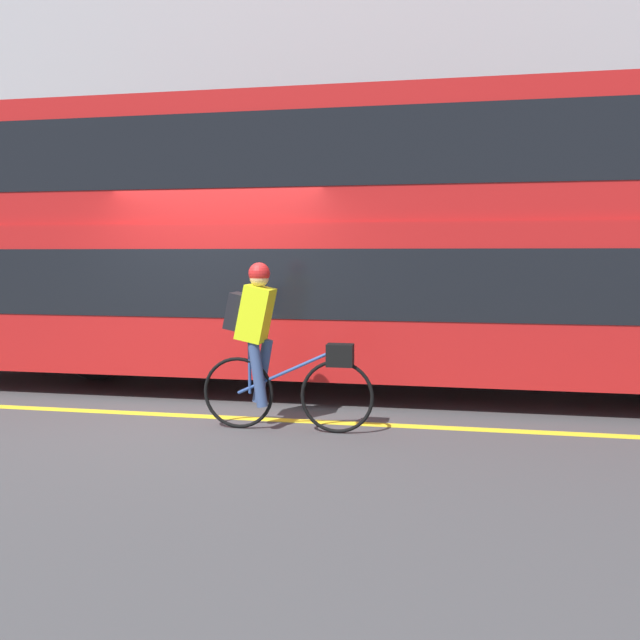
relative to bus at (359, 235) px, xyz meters
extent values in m
plane|color=#424244|center=(-1.52, -1.58, -2.01)|extent=(80.00, 80.00, 0.00)
cube|color=yellow|center=(-1.52, -1.77, -2.01)|extent=(50.00, 0.14, 0.01)
cube|color=gray|center=(-1.52, 3.91, -1.94)|extent=(60.00, 1.90, 0.15)
cube|color=#9E9EA3|center=(-1.52, 5.01, 2.35)|extent=(60.00, 0.30, 8.71)
cylinder|color=black|center=(-3.71, 0.00, -1.49)|extent=(1.04, 0.30, 1.04)
cube|color=#B21919|center=(0.00, 0.00, -0.80)|extent=(11.95, 2.47, 1.80)
cube|color=black|center=(0.00, 0.00, -0.59)|extent=(11.48, 2.49, 0.79)
cube|color=#B21919|center=(0.00, 0.00, 0.84)|extent=(11.95, 2.37, 1.49)
cube|color=black|center=(0.00, 0.00, 0.92)|extent=(11.48, 2.39, 0.84)
torus|color=black|center=(0.04, -2.14, -1.64)|extent=(0.73, 0.04, 0.73)
torus|color=black|center=(-0.97, -2.14, -1.64)|extent=(0.73, 0.04, 0.73)
cylinder|color=#2D4C8C|center=(-0.47, -2.14, -1.41)|extent=(1.02, 0.03, 0.50)
cylinder|color=#2D4C8C|center=(-0.85, -2.14, -1.37)|extent=(0.03, 0.03, 0.54)
cube|color=black|center=(0.07, -2.14, -1.23)|extent=(0.26, 0.16, 0.22)
cube|color=#D8EA19|center=(-0.78, -2.14, -0.84)|extent=(0.37, 0.32, 0.58)
cube|color=black|center=(-0.98, -2.14, -0.82)|extent=(0.21, 0.26, 0.38)
cylinder|color=#384C7A|center=(-0.74, -2.05, -1.43)|extent=(0.22, 0.11, 0.66)
cylinder|color=#384C7A|center=(-0.74, -2.23, -1.43)|extent=(0.20, 0.11, 0.66)
sphere|color=tan|center=(-0.74, -2.14, -0.48)|extent=(0.19, 0.19, 0.19)
sphere|color=red|center=(-0.74, -2.14, -0.44)|extent=(0.21, 0.21, 0.21)
cylinder|color=#59595B|center=(0.33, 3.82, -0.71)|extent=(0.07, 0.07, 2.31)
cube|color=red|center=(0.33, 3.77, 0.21)|extent=(0.36, 0.02, 0.36)
camera|label=1|loc=(0.93, -8.08, -0.25)|focal=35.00mm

